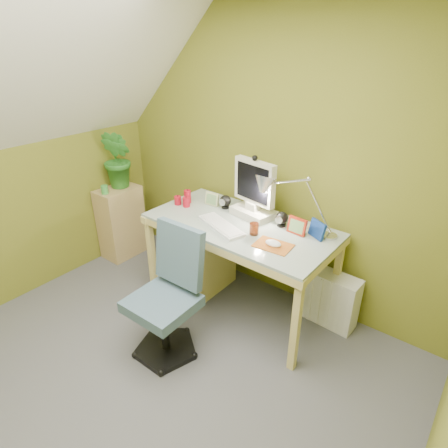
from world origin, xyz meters
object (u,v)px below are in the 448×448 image
Objects in this scene: desk_lamp at (308,192)px; radiator at (329,298)px; desk at (239,266)px; monitor at (254,186)px; side_ledge at (121,222)px; task_chair at (162,303)px; potted_plant at (118,159)px.

desk_lamp is 1.43× the size of radiator.
monitor reaches higher than desk.
radiator is at bearing 18.02° from monitor.
task_chair is at bearing -27.72° from side_ledge.
desk reaches higher than radiator.
task_chair is (-0.56, -0.94, -0.66)m from desk_lamp.
potted_plant reaches higher than radiator.
radiator is (0.79, 1.04, -0.22)m from task_chair.
desk is 0.86m from desk_lamp.
monitor is (0.00, 0.18, 0.65)m from desk.
potted_plant reaches higher than side_ledge.
desk is at bearing -80.34° from monitor.
desk is at bearing -145.90° from desk_lamp.
side_ledge is at bearing 151.08° from task_chair.
desk is at bearing 80.51° from task_chair.
monitor is 0.45m from desk_lamp.
desk reaches higher than side_ledge.
monitor is 0.70× the size of side_ledge.
desk is 0.68m from monitor.
potted_plant is at bearing -169.61° from radiator.
desk is at bearing -0.17° from potted_plant.
radiator is (0.68, 0.10, -0.82)m from monitor.
desk_lamp is at bearing 5.28° from potted_plant.
monitor is at bearing -168.62° from radiator.
side_ledge is 1.54m from task_chair.
task_chair is (-0.11, -0.76, 0.05)m from desk.
potted_plant is at bearing 149.11° from task_chair.
desk is 2.31× the size of desk_lamp.
monitor is 0.58× the size of task_chair.
radiator is at bearing 23.19° from desk.
radiator is at bearing 8.61° from side_ledge.
desk_lamp reaches higher than monitor.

